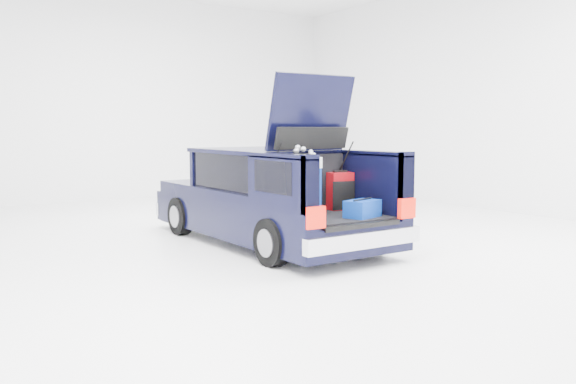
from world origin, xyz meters
TOP-DOWN VIEW (x-y plane):
  - ground at (0.00, 0.00)m, footprint 14.00×14.00m
  - car at (-0.00, 0.11)m, footprint 1.87×4.65m
  - red_suitcase at (0.50, -1.09)m, footprint 0.36×0.27m
  - black_golf_bag at (-0.50, -1.51)m, footprint 0.27×0.38m
  - blue_golf_bag at (-0.18, -1.34)m, footprint 0.29×0.29m
  - blue_duffel at (0.27, -1.82)m, footprint 0.53×0.42m

SIDE VIEW (x-z plane):
  - ground at x=0.00m, z-range 0.00..0.00m
  - car at x=0.00m, z-range -0.56..1.91m
  - blue_duffel at x=0.27m, z-range 0.59..0.83m
  - red_suitcase at x=0.50m, z-range 0.58..1.14m
  - blue_golf_bag at x=-0.18m, z-range 0.56..1.43m
  - black_golf_bag at x=-0.50m, z-range 0.55..1.49m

